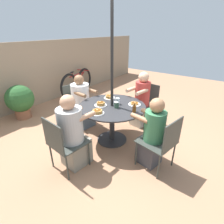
# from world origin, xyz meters

# --- Properties ---
(ground_plane) EXTENTS (12.00, 12.00, 0.00)m
(ground_plane) POSITION_xyz_m (0.00, 0.00, 0.00)
(ground_plane) COLOR #9E7051
(back_fence) EXTENTS (10.00, 0.06, 1.67)m
(back_fence) POSITION_xyz_m (0.00, 2.75, 0.83)
(back_fence) COLOR gray
(back_fence) RESTS_ON ground
(patio_table) EXTENTS (1.19, 1.19, 0.72)m
(patio_table) POSITION_xyz_m (0.00, 0.00, 0.57)
(patio_table) COLOR #28282B
(patio_table) RESTS_ON ground
(umbrella_pole) EXTENTS (0.05, 0.05, 2.41)m
(umbrella_pole) POSITION_xyz_m (0.00, 0.00, 1.21)
(umbrella_pole) COLOR black
(umbrella_pole) RESTS_ON ground
(patio_chair_north) EXTENTS (0.55, 0.55, 0.87)m
(patio_chair_north) POSITION_xyz_m (-0.19, -1.03, 0.50)
(patio_chair_north) COLOR #333833
(patio_chair_north) RESTS_ON ground
(diner_north) EXTENTS (0.38, 0.51, 1.11)m
(diner_north) POSITION_xyz_m (-0.16, -0.86, 0.52)
(diner_north) COLOR #3D3D42
(diner_north) RESTS_ON ground
(patio_chair_east) EXTENTS (0.54, 0.54, 0.87)m
(patio_chair_east) POSITION_xyz_m (1.04, -0.16, 0.50)
(patio_chair_east) COLOR #333833
(patio_chair_east) RESTS_ON ground
(diner_east) EXTENTS (0.54, 0.38, 1.17)m
(diner_east) POSITION_xyz_m (0.87, -0.13, 0.55)
(diner_east) COLOR beige
(diner_east) RESTS_ON ground
(patio_chair_south) EXTENTS (0.52, 0.52, 0.87)m
(patio_chair_south) POSITION_xyz_m (0.11, 1.05, 0.50)
(patio_chair_south) COLOR #333833
(patio_chair_south) RESTS_ON ground
(diner_south) EXTENTS (0.41, 0.56, 1.12)m
(diner_south) POSITION_xyz_m (0.09, 0.87, 0.50)
(diner_south) COLOR slate
(diner_south) RESTS_ON ground
(patio_chair_west) EXTENTS (0.51, 0.51, 0.87)m
(patio_chair_west) POSITION_xyz_m (-1.05, 0.09, 0.50)
(patio_chair_west) COLOR #333833
(patio_chair_west) RESTS_ON ground
(diner_west) EXTENTS (0.52, 0.39, 1.16)m
(diner_west) POSITION_xyz_m (-0.87, 0.07, 0.53)
(diner_west) COLOR gray
(diner_west) RESTS_ON ground
(pancake_plate_a) EXTENTS (0.22, 0.22, 0.05)m
(pancake_plate_a) POSITION_xyz_m (0.27, -0.30, 0.73)
(pancake_plate_a) COLOR white
(pancake_plate_a) RESTS_ON patio_table
(pancake_plate_b) EXTENTS (0.22, 0.22, 0.07)m
(pancake_plate_b) POSITION_xyz_m (0.27, 0.26, 0.74)
(pancake_plate_b) COLOR white
(pancake_plate_b) RESTS_ON patio_table
(pancake_plate_c) EXTENTS (0.22, 0.22, 0.07)m
(pancake_plate_c) POSITION_xyz_m (-0.39, 0.00, 0.74)
(pancake_plate_c) COLOR white
(pancake_plate_c) RESTS_ON patio_table
(pancake_plate_d) EXTENTS (0.22, 0.22, 0.08)m
(pancake_plate_d) POSITION_xyz_m (-0.12, 0.16, 0.74)
(pancake_plate_d) COLOR white
(pancake_plate_d) RESTS_ON patio_table
(syrup_bottle) EXTENTS (0.08, 0.06, 0.14)m
(syrup_bottle) POSITION_xyz_m (0.01, -0.45, 0.77)
(syrup_bottle) COLOR brown
(syrup_bottle) RESTS_ON patio_table
(coffee_cup) EXTENTS (0.08, 0.08, 0.11)m
(coffee_cup) POSITION_xyz_m (-0.02, -0.11, 0.77)
(coffee_cup) COLOR #33513D
(coffee_cup) RESTS_ON patio_table
(drinking_glass_a) EXTENTS (0.07, 0.07, 0.11)m
(drinking_glass_a) POSITION_xyz_m (0.12, -0.04, 0.77)
(drinking_glass_a) COLOR silver
(drinking_glass_a) RESTS_ON patio_table
(bicycle) EXTENTS (1.59, 0.49, 0.79)m
(bicycle) POSITION_xyz_m (1.42, 2.43, 0.39)
(bicycle) COLOR black
(bicycle) RESTS_ON ground
(potted_shrub) EXTENTS (0.63, 0.63, 0.80)m
(potted_shrub) POSITION_xyz_m (-0.51, 2.27, 0.45)
(potted_shrub) COLOR brown
(potted_shrub) RESTS_ON ground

